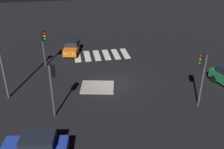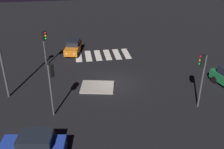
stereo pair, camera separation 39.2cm
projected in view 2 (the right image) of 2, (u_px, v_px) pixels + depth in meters
The scene contains 8 objects.
ground_plane at pixel (112, 84), 25.35m from camera, with size 80.00×80.00×0.00m, color black.
traffic_island at pixel (97, 87), 24.60m from camera, with size 3.42×2.84×0.18m.
car_orange at pixel (73, 47), 31.88m from camera, with size 2.31×3.88×1.60m.
car_blue at pixel (34, 146), 16.43m from camera, with size 4.24×2.39×1.77m.
traffic_light_east at pixel (44, 40), 27.59m from camera, with size 0.53×0.54×3.96m.
traffic_light_north at pixel (51, 77), 19.42m from camera, with size 0.53×0.54×4.37m.
traffic_light_west at pixel (202, 68), 20.39m from camera, with size 0.53×0.54×4.59m.
crosswalk_near at pixel (103, 55), 31.60m from camera, with size 6.45×3.20×0.02m.
Camera 2 is at (3.46, 21.86, 12.38)m, focal length 42.29 mm.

